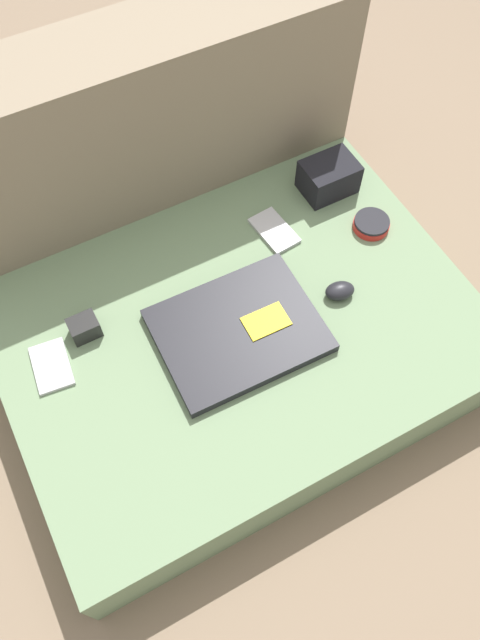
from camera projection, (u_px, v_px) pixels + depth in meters
ground_plane at (240, 358)px, 1.42m from camera, size 8.00×8.00×0.00m
couch_seat at (240, 342)px, 1.35m from camera, size 0.97×0.71×0.15m
couch_backrest at (144, 144)px, 1.39m from camera, size 0.97×0.20×0.54m
laptop at (238, 330)px, 1.27m from camera, size 0.33×0.26×0.03m
computer_mouse at (340, 291)px, 1.31m from camera, size 0.07×0.06×0.03m
speaker_puck at (371, 224)px, 1.41m from camera, size 0.08×0.08×0.02m
phone_silver at (274, 231)px, 1.40m from camera, size 0.08×0.12×0.01m
phone_black at (52, 366)px, 1.24m from camera, size 0.08×0.12×0.01m
camera_pouch at (329, 177)px, 1.44m from camera, size 0.12×0.09×0.08m
charger_brick at (84, 328)px, 1.26m from camera, size 0.06×0.05×0.04m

